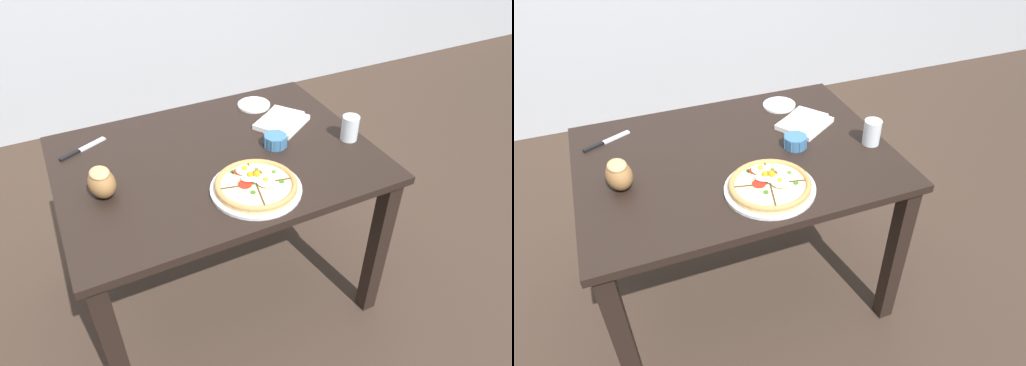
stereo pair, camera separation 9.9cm
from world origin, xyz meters
TOP-DOWN VIEW (x-y plane):
  - ground_plane at (0.00, 0.00)m, footprint 12.00×12.00m
  - dining_table at (0.00, 0.00)m, footprint 1.14×0.84m
  - pizza at (0.04, -0.24)m, footprint 0.31×0.31m
  - ramekin_bowl at (0.23, -0.03)m, footprint 0.09×0.09m
  - napkin_folded at (0.33, 0.10)m, footprint 0.25×0.24m
  - bread_piece_near at (-0.41, -0.05)m, footprint 0.10×0.13m
  - knife_main at (-0.43, 0.26)m, footprint 0.18×0.10m
  - water_glass at (0.51, -0.12)m, footprint 0.07×0.07m
  - side_saucer at (0.29, 0.29)m, footprint 0.14×0.14m

SIDE VIEW (x-z plane):
  - ground_plane at x=0.00m, z-range 0.00..0.00m
  - dining_table at x=0.00m, z-range 0.25..0.98m
  - knife_main at x=-0.43m, z-range 0.72..0.73m
  - side_saucer at x=0.29m, z-range 0.72..0.73m
  - napkin_folded at x=0.33m, z-range 0.72..0.76m
  - pizza at x=0.04m, z-range 0.72..0.77m
  - ramekin_bowl at x=0.23m, z-range 0.73..0.77m
  - water_glass at x=0.51m, z-range 0.72..0.82m
  - bread_piece_near at x=-0.41m, z-range 0.73..0.83m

